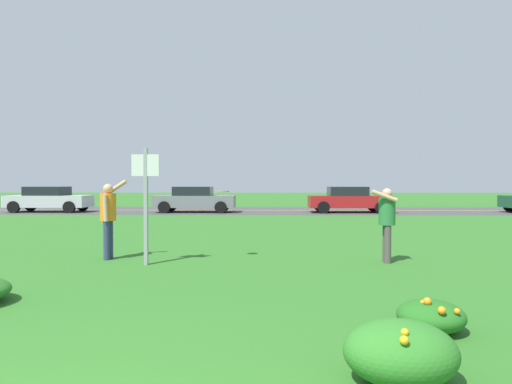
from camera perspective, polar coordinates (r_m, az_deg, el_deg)
name	(u,v)px	position (r m, az deg, el deg)	size (l,w,h in m)	color
ground_plane	(216,234)	(14.75, -5.12, -5.33)	(120.00, 120.00, 0.00)	#2D6B23
highway_strip	(239,210)	(27.01, -2.17, -2.35)	(120.00, 7.70, 0.01)	#424244
highway_center_stripe	(239,210)	(27.01, -2.17, -2.34)	(120.00, 0.16, 0.00)	yellow
daylily_clump_mid_left	(431,316)	(5.58, 21.40, -14.48)	(0.75, 0.74, 0.41)	#23661E
daylily_clump_mid_right	(400,352)	(4.13, 17.93, -18.87)	(0.95, 0.78, 0.53)	#2D7526
sign_post_near_path	(146,194)	(9.36, -13.88, -0.23)	(0.56, 0.10, 2.38)	#93969B
person_thrower_orange_shirt	(108,214)	(10.29, -18.31, -2.67)	(0.54, 0.49, 1.75)	orange
person_catcher_green_shirt	(387,218)	(9.76, 16.33, -3.23)	(0.54, 0.49, 1.56)	#287038
frisbee_orange	(223,191)	(9.77, -4.18, 0.07)	(0.25, 0.25, 0.03)	orange
car_silver_leftmost	(49,199)	(28.08, -24.90, -0.82)	(4.50, 2.00, 1.45)	#B7BABF
car_gray_center_left	(195,199)	(25.51, -7.83, -0.91)	(4.50, 2.00, 1.45)	slate
car_red_center_right	(349,199)	(25.61, 11.74, -0.92)	(4.50, 2.00, 1.45)	maroon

